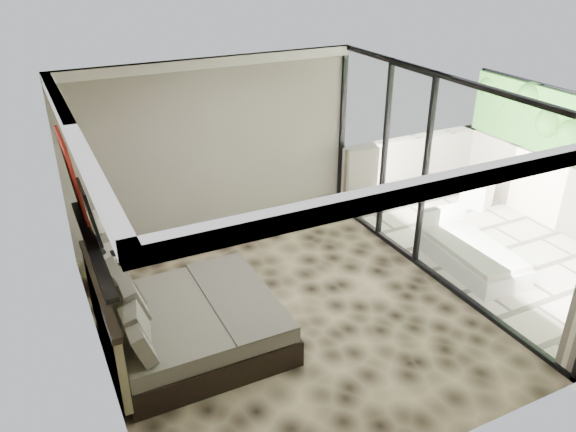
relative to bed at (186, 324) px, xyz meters
name	(u,v)px	position (x,y,z in m)	size (l,w,h in m)	color
floor	(288,313)	(1.33, 0.05, -0.32)	(5.00, 5.00, 0.00)	black
ceiling	(288,98)	(1.33, 0.05, 2.47)	(4.50, 5.00, 0.02)	silver
back_wall	(215,150)	(1.33, 2.54, 1.08)	(4.50, 0.02, 2.80)	gray
left_wall	(89,259)	(-0.91, 0.05, 1.08)	(0.02, 5.00, 2.80)	gray
glass_wall	(439,182)	(3.58, 0.05, 1.08)	(0.08, 5.00, 2.80)	white
terrace_slab	(504,252)	(5.08, 0.05, -0.38)	(3.00, 5.00, 0.12)	beige
parapet_far	(573,200)	(6.43, 0.05, 0.23)	(0.30, 5.00, 1.10)	beige
picture_ledge	(92,245)	(-0.85, 0.15, 1.18)	(0.12, 2.20, 0.05)	black
bed	(186,324)	(0.00, 0.00, 0.00)	(1.97, 1.91, 1.09)	black
nightstand	(105,269)	(-0.61, 1.74, -0.07)	(0.52, 0.52, 0.52)	black
table_lamp	(95,229)	(-0.65, 1.74, 0.56)	(0.31, 0.31, 0.57)	black
abstract_canvas	(72,175)	(-0.86, 0.96, 1.65)	(0.04, 0.90, 0.90)	red
framed_print	(90,212)	(-0.81, 0.23, 1.50)	(0.03, 0.50, 0.60)	black
ottoman	(477,194)	(5.78, 1.45, -0.10)	(0.45, 0.45, 0.45)	white
lounger	(469,253)	(4.23, -0.07, -0.13)	(0.92, 1.68, 0.64)	white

